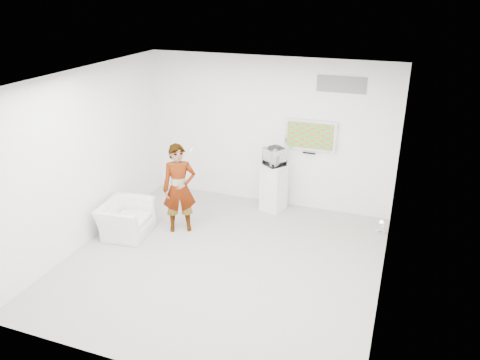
{
  "coord_description": "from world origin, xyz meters",
  "views": [
    {
      "loc": [
        2.55,
        -6.11,
        4.23
      ],
      "look_at": [
        0.08,
        0.6,
        1.23
      ],
      "focal_mm": 35.0,
      "sensor_mm": 36.0,
      "label": 1
    }
  ],
  "objects": [
    {
      "name": "room",
      "position": [
        0.0,
        0.0,
        1.5
      ],
      "size": [
        5.01,
        5.01,
        3.0
      ],
      "color": "#A3A096",
      "rests_on": "ground"
    },
    {
      "name": "tv",
      "position": [
        0.85,
        2.45,
        1.55
      ],
      "size": [
        1.0,
        0.08,
        0.6
      ],
      "primitive_type": "cube",
      "color": "silver",
      "rests_on": "room"
    },
    {
      "name": "logo_decal",
      "position": [
        1.35,
        2.49,
        2.55
      ],
      "size": [
        0.9,
        0.02,
        0.3
      ],
      "primitive_type": "cube",
      "color": "slate",
      "rests_on": "room"
    },
    {
      "name": "person",
      "position": [
        -1.14,
        0.75,
        0.83
      ],
      "size": [
        0.72,
        0.64,
        1.66
      ],
      "primitive_type": "imported",
      "rotation": [
        0.0,
        0.0,
        0.5
      ],
      "color": "white",
      "rests_on": "room"
    },
    {
      "name": "armchair",
      "position": [
        -2.0,
        0.26,
        0.3
      ],
      "size": [
        0.9,
        1.01,
        0.6
      ],
      "primitive_type": "imported",
      "rotation": [
        0.0,
        0.0,
        1.67
      ],
      "color": "white",
      "rests_on": "room"
    },
    {
      "name": "pedestal",
      "position": [
        0.23,
        2.16,
        0.48
      ],
      "size": [
        0.58,
        0.58,
        0.96
      ],
      "primitive_type": "cube",
      "rotation": [
        0.0,
        0.0,
        -0.29
      ],
      "color": "white",
      "rests_on": "room"
    },
    {
      "name": "floor_uplight",
      "position": [
        2.37,
        1.86,
        0.13
      ],
      "size": [
        0.17,
        0.17,
        0.25
      ],
      "primitive_type": "cylinder",
      "rotation": [
        0.0,
        0.0,
        0.02
      ],
      "color": "white",
      "rests_on": "room"
    },
    {
      "name": "vitrine",
      "position": [
        0.23,
        2.16,
        1.13
      ],
      "size": [
        0.49,
        0.49,
        0.35
      ],
      "primitive_type": "cube",
      "rotation": [
        0.0,
        0.0,
        -0.65
      ],
      "color": "white",
      "rests_on": "pedestal"
    },
    {
      "name": "console",
      "position": [
        0.23,
        2.16,
        1.06
      ],
      "size": [
        0.05,
        0.15,
        0.2
      ],
      "primitive_type": "cube",
      "rotation": [
        0.0,
        0.0,
        0.02
      ],
      "color": "white",
      "rests_on": "pedestal"
    },
    {
      "name": "wii_remote",
      "position": [
        -0.99,
        1.0,
        1.49
      ],
      "size": [
        0.08,
        0.15,
        0.04
      ],
      "primitive_type": "cube",
      "rotation": [
        0.0,
        0.0,
        0.29
      ],
      "color": "white",
      "rests_on": "person"
    }
  ]
}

